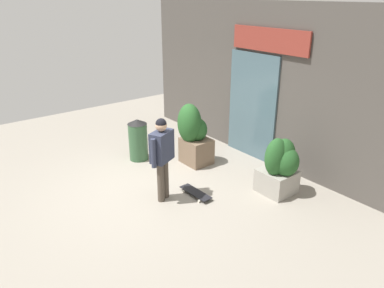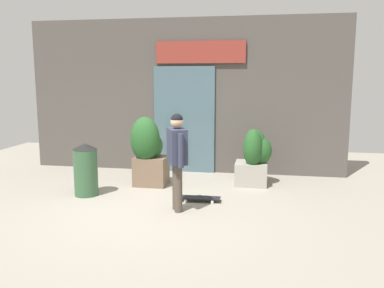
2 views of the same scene
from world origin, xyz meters
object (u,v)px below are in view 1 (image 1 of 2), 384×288
object	(u,v)px
trash_bin	(138,139)
skateboarder	(162,151)
skateboard	(196,192)
planter_box_left	(280,165)
planter_box_right	(193,135)

from	to	relation	value
trash_bin	skateboarder	bearing A→B (deg)	-16.83
skateboarder	skateboard	size ratio (longest dim) A/B	2.16
skateboard	planter_box_left	bearing A→B (deg)	53.53
skateboard	trash_bin	xyz separation A→B (m)	(-2.14, 0.01, 0.43)
skateboard	planter_box_left	distance (m)	1.70
planter_box_left	planter_box_right	size ratio (longest dim) A/B	0.82
planter_box_right	trash_bin	bearing A→B (deg)	-137.44
skateboarder	planter_box_right	xyz separation A→B (m)	(-0.91, 1.44, -0.29)
planter_box_left	planter_box_right	distance (m)	2.15
skateboard	trash_bin	size ratio (longest dim) A/B	0.76
skateboarder	planter_box_right	size ratio (longest dim) A/B	1.14
trash_bin	planter_box_left	bearing A→B (deg)	23.36
skateboarder	trash_bin	xyz separation A→B (m)	(-1.86, 0.56, -0.49)
planter_box_left	trash_bin	size ratio (longest dim) A/B	1.18
skateboard	planter_box_right	distance (m)	1.61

